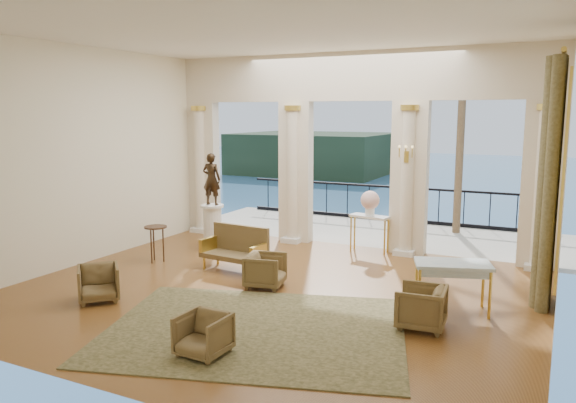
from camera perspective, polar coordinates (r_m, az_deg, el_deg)
The scene contains 23 objects.
floor at distance 10.05m, azimuth -1.57°, elevation -9.21°, with size 9.00×9.00×0.00m, color #47220D.
room_walls at distance 8.58m, azimuth -5.19°, elevation 7.21°, with size 9.00×9.00×9.00m.
arcade at distance 13.05m, azimuth 6.33°, elevation 6.51°, with size 9.00×0.56×4.50m.
terrace at distance 15.25m, azimuth 8.73°, elevation -3.16°, with size 10.00×3.60×0.10m, color #A9A38F.
balustrade at distance 16.67m, azimuth 10.45°, elevation -0.56°, with size 9.00×0.06×1.03m.
palm_tree at distance 15.25m, azimuth 17.40°, elevation 12.19°, with size 2.00×2.00×4.50m.
headland at distance 85.89m, azimuth 2.72°, elevation 4.94°, with size 22.00×18.00×6.00m, color black.
sea at distance 69.18m, azimuth 22.49°, elevation 0.76°, with size 160.00×160.00×0.00m, color #286292.
curtain at distance 9.99m, azimuth 25.08°, elevation 1.70°, with size 0.33×1.40×4.09m.
window_frame at distance 9.98m, azimuth 26.18°, elevation 2.09°, with size 0.04×1.60×3.40m, color gold.
wall_sconce at distance 12.36m, azimuth 11.92°, elevation 4.58°, with size 0.30×0.11×0.33m.
rug at distance 8.43m, azimuth -3.33°, elevation -12.82°, with size 4.29×3.34×0.02m, color #30331A.
armchair_a at distance 10.05m, azimuth -18.70°, elevation -7.70°, with size 0.65×0.61×0.67m, color #44361B.
armchair_b at distance 7.58m, azimuth -8.60°, elevation -13.06°, with size 0.60×0.56×0.62m, color #44361B.
armchair_c at distance 8.59m, azimuth 13.37°, elevation -10.20°, with size 0.68×0.64×0.70m, color #44361B.
armchair_d at distance 10.26m, azimuth -2.30°, elevation -6.85°, with size 0.66×0.62×0.68m, color #44361B.
settee at distance 11.37m, azimuth -5.28°, elevation -4.76°, with size 1.39×0.69×0.89m.
game_table at distance 9.31m, azimuth 16.40°, elevation -6.45°, with size 1.31×0.97×0.80m.
pedestal at distance 13.10m, azimuth -7.67°, elevation -2.68°, with size 0.57×0.57×1.05m.
statue at distance 12.92m, azimuth -7.78°, elevation 2.27°, with size 0.43×0.28×1.19m, color black.
console_table at distance 12.82m, azimuth 8.28°, elevation -2.04°, with size 0.94×0.52×0.85m.
urn at distance 12.74m, azimuth 8.33°, elevation 0.01°, with size 0.42×0.42×0.56m.
side_table at distance 12.19m, azimuth -13.30°, elevation -2.97°, with size 0.47×0.47×0.77m.
Camera 1 is at (4.49, -8.42, 3.15)m, focal length 35.00 mm.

